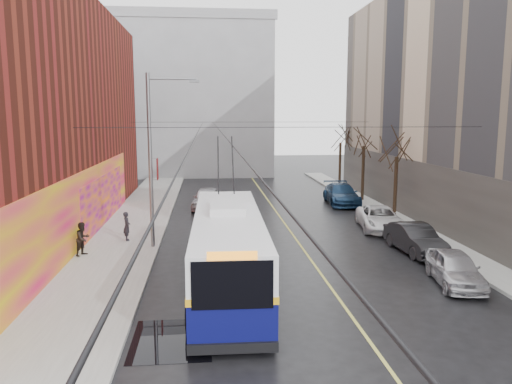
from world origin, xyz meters
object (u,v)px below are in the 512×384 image
at_px(following_car, 207,198).
at_px(pedestrian_a, 127,226).
at_px(parked_car_d, 341,194).
at_px(tree_near, 397,145).
at_px(tree_mid, 364,136).
at_px(streetlight_pole, 153,156).
at_px(parked_car_a, 455,268).
at_px(pedestrian_b, 83,239).
at_px(parked_car_b, 415,239).
at_px(trolleybus, 228,248).
at_px(tree_far, 341,134).
at_px(parked_car_c, 380,218).

distance_m(following_car, pedestrian_a, 10.63).
height_order(parked_car_d, following_car, parked_car_d).
bearing_deg(tree_near, tree_mid, 90.00).
height_order(streetlight_pole, parked_car_a, streetlight_pole).
relative_size(tree_near, pedestrian_b, 3.89).
xyz_separation_m(parked_car_d, pedestrian_b, (-16.50, -13.33, 0.18)).
bearing_deg(tree_mid, pedestrian_b, -142.16).
bearing_deg(tree_near, parked_car_a, -100.34).
bearing_deg(parked_car_b, trolleybus, -160.36).
relative_size(tree_far, parked_car_a, 1.59).
height_order(tree_mid, trolleybus, tree_mid).
bearing_deg(pedestrian_b, trolleybus, -94.66).
xyz_separation_m(streetlight_pole, parked_car_c, (13.14, 3.22, -4.15)).
relative_size(parked_car_b, pedestrian_a, 2.81).
bearing_deg(tree_far, parked_car_a, -94.98).
height_order(tree_near, tree_mid, tree_mid).
distance_m(streetlight_pole, parked_car_a, 15.08).
bearing_deg(parked_car_c, streetlight_pole, -157.80).
bearing_deg(parked_car_d, following_car, -172.24).
bearing_deg(tree_mid, parked_car_c, -101.56).
bearing_deg(following_car, parked_car_c, -29.88).
relative_size(tree_far, trolleybus, 0.53).
distance_m(parked_car_d, pedestrian_b, 21.21).
relative_size(trolleybus, following_car, 2.68).
height_order(tree_near, pedestrian_b, tree_near).
bearing_deg(streetlight_pole, tree_mid, 40.65).
relative_size(parked_car_b, parked_car_c, 0.89).
bearing_deg(parked_car_d, tree_mid, 30.70).
height_order(trolleybus, parked_car_b, trolleybus).
xyz_separation_m(parked_car_a, pedestrian_b, (-16.16, 5.44, 0.27)).
distance_m(streetlight_pole, parked_car_b, 13.91).
distance_m(parked_car_b, following_car, 16.82).
bearing_deg(parked_car_a, parked_car_c, 98.02).
xyz_separation_m(trolleybus, pedestrian_a, (-5.19, 7.63, -0.69)).
xyz_separation_m(streetlight_pole, pedestrian_a, (-1.69, 1.39, -3.90)).
relative_size(tree_mid, parked_car_c, 1.33).
bearing_deg(pedestrian_a, parked_car_b, -120.21).
bearing_deg(pedestrian_b, pedestrian_a, -0.48).
bearing_deg(parked_car_d, parked_car_c, -86.85).
relative_size(streetlight_pole, following_car, 1.94).
bearing_deg(tree_mid, tree_far, 90.00).
bearing_deg(pedestrian_a, streetlight_pole, -146.72).
xyz_separation_m(streetlight_pole, pedestrian_b, (-3.36, -1.37, -3.87)).
bearing_deg(parked_car_a, trolleybus, -173.60).
height_order(pedestrian_a, pedestrian_b, pedestrian_b).
bearing_deg(pedestrian_b, streetlight_pole, -37.13).
xyz_separation_m(trolleybus, parked_car_c, (9.64, 9.45, -0.93)).
height_order(following_car, pedestrian_a, pedestrian_a).
distance_m(tree_near, parked_car_b, 9.29).
relative_size(following_car, pedestrian_b, 2.82).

